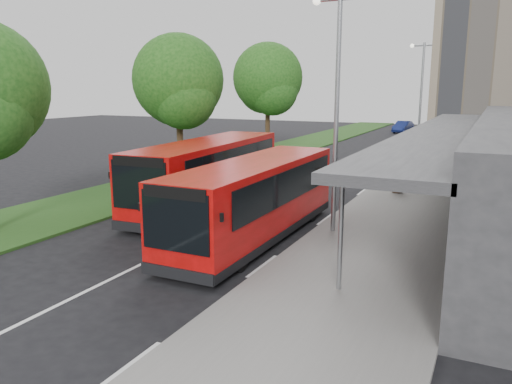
% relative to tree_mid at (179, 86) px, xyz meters
% --- Properties ---
extents(ground, '(120.00, 120.00, 0.00)m').
position_rel_tree_mid_xyz_m(ground, '(7.01, -9.05, -5.23)').
color(ground, black).
rests_on(ground, ground).
extents(pavement, '(5.00, 80.00, 0.15)m').
position_rel_tree_mid_xyz_m(pavement, '(13.01, 10.95, -5.15)').
color(pavement, slate).
rests_on(pavement, ground).
extents(grass_verge, '(5.00, 80.00, 0.10)m').
position_rel_tree_mid_xyz_m(grass_verge, '(0.01, 10.95, -5.18)').
color(grass_verge, '#1E4516').
rests_on(grass_verge, ground).
extents(lane_centre_line, '(0.12, 70.00, 0.01)m').
position_rel_tree_mid_xyz_m(lane_centre_line, '(7.01, 5.95, -5.22)').
color(lane_centre_line, silver).
rests_on(lane_centre_line, ground).
extents(kerb_dashes, '(0.12, 56.00, 0.01)m').
position_rel_tree_mid_xyz_m(kerb_dashes, '(10.31, 9.95, -5.22)').
color(kerb_dashes, silver).
rests_on(kerb_dashes, ground).
extents(tree_mid, '(5.04, 5.04, 8.09)m').
position_rel_tree_mid_xyz_m(tree_mid, '(0.00, 0.00, 0.00)').
color(tree_mid, '#352415').
rests_on(tree_mid, ground).
extents(tree_far, '(5.33, 5.33, 8.56)m').
position_rel_tree_mid_xyz_m(tree_far, '(-0.00, 12.00, 0.30)').
color(tree_far, '#352415').
rests_on(tree_far, ground).
extents(lamp_post_near, '(1.44, 0.28, 8.00)m').
position_rel_tree_mid_xyz_m(lamp_post_near, '(11.13, -7.05, -0.51)').
color(lamp_post_near, gray).
rests_on(lamp_post_near, pavement).
extents(lamp_post_far, '(1.44, 0.28, 8.00)m').
position_rel_tree_mid_xyz_m(lamp_post_far, '(11.13, 12.95, -0.51)').
color(lamp_post_far, gray).
rests_on(lamp_post_far, pavement).
extents(bus_main, '(2.60, 9.58, 2.70)m').
position_rel_tree_mid_xyz_m(bus_main, '(8.93, -8.68, -3.84)').
color(bus_main, red).
rests_on(bus_main, ground).
extents(bus_second, '(3.25, 10.36, 2.89)m').
position_rel_tree_mid_xyz_m(bus_second, '(5.06, -5.35, -3.74)').
color(bus_second, red).
rests_on(bus_second, ground).
extents(litter_bin, '(0.54, 0.54, 0.92)m').
position_rel_tree_mid_xyz_m(litter_bin, '(12.06, 0.72, -4.62)').
color(litter_bin, '#362416').
rests_on(litter_bin, pavement).
extents(bollard, '(0.19, 0.19, 0.94)m').
position_rel_tree_mid_xyz_m(bollard, '(12.35, 8.76, -4.61)').
color(bollard, yellow).
rests_on(bollard, pavement).
extents(car_near, '(2.50, 3.74, 1.18)m').
position_rel_tree_mid_xyz_m(car_near, '(8.89, 28.26, -4.64)').
color(car_near, '#5B110D').
rests_on(car_near, ground).
extents(car_far, '(1.90, 4.27, 1.36)m').
position_rel_tree_mid_xyz_m(car_far, '(6.27, 36.31, -4.55)').
color(car_far, navy).
rests_on(car_far, ground).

